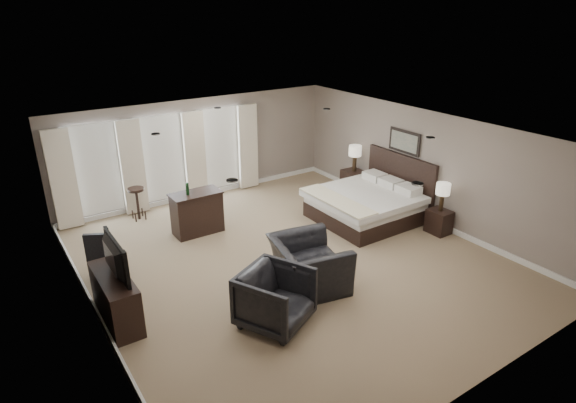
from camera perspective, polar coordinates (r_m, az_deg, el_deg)
room at (r=9.22m, az=0.36°, el=0.09°), size 7.60×8.60×2.64m
window_bay at (r=12.32m, az=-14.47°, el=4.74°), size 5.25×0.20×2.30m
bed at (r=11.41m, az=9.28°, el=1.18°), size 2.26×2.16×1.44m
nightstand_near at (r=11.31m, az=17.45°, el=-2.28°), size 0.41×0.50×0.54m
nightstand_far at (r=13.11m, az=7.76°, el=2.28°), size 0.49×0.59×0.65m
lamp_near at (r=11.09m, az=17.80°, el=0.50°), size 0.31×0.31×0.64m
lamp_far at (r=12.90m, az=7.91°, el=5.08°), size 0.34×0.34×0.70m
wall_art at (r=11.86m, az=13.61°, el=6.91°), size 0.04×0.96×0.56m
dresser at (r=8.37m, az=-19.72°, el=-10.76°), size 0.46×1.42×0.82m
tv at (r=8.13m, az=-20.17°, el=-7.90°), size 0.63×1.10×0.14m
armchair_near at (r=8.70m, az=2.50°, el=-6.56°), size 1.14×1.51×1.19m
armchair_far at (r=7.76m, az=-1.52°, el=-11.12°), size 1.33×1.30×1.05m
bar_counter at (r=10.91m, az=-10.73°, el=-1.30°), size 1.11×0.58×0.97m
bar_stool_left at (r=11.96m, az=-17.39°, el=-0.25°), size 0.40×0.40×0.79m
bar_stool_right at (r=10.85m, az=-11.08°, el=-1.96°), size 0.46×0.46×0.79m
desk_chair at (r=9.56m, az=-21.05°, el=-5.82°), size 0.72×0.72×1.05m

